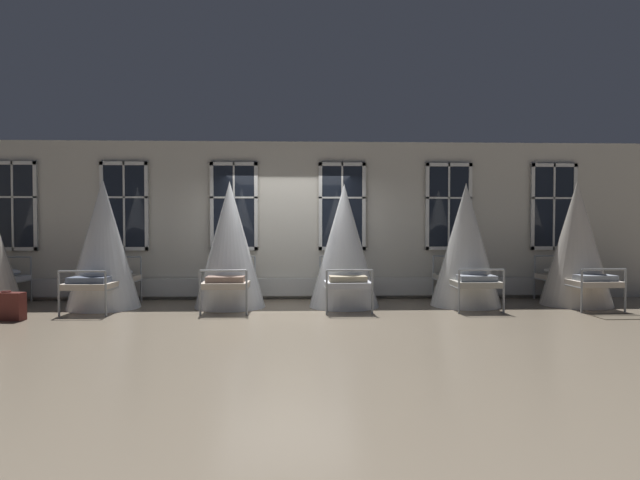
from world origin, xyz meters
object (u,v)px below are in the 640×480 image
(cot_second, at_px, (103,245))
(suitcase_dark, at_px, (7,306))
(cot_fifth, at_px, (466,246))
(cot_fourth, at_px, (344,247))
(cot_sixth, at_px, (576,245))
(cot_third, at_px, (230,246))

(cot_second, height_order, suitcase_dark, cot_second)
(cot_fifth, height_order, suitcase_dark, cot_fifth)
(cot_fourth, relative_size, cot_sixth, 0.97)
(suitcase_dark, bearing_deg, cot_second, 56.86)
(cot_third, bearing_deg, cot_fifth, -90.14)
(cot_third, distance_m, suitcase_dark, 3.70)
(cot_fourth, distance_m, cot_fifth, 2.28)
(cot_sixth, bearing_deg, suitcase_dark, 96.47)
(cot_third, height_order, cot_fifth, cot_third)
(cot_second, xyz_separation_m, cot_fourth, (4.37, 0.03, -0.04))
(cot_fourth, bearing_deg, cot_sixth, -91.09)
(cot_second, relative_size, cot_sixth, 1.01)
(suitcase_dark, bearing_deg, cot_third, 29.20)
(cot_third, xyz_separation_m, suitcase_dark, (-3.36, -1.25, -0.90))
(cot_fourth, height_order, suitcase_dark, cot_fourth)
(cot_fourth, bearing_deg, cot_third, 88.47)
(cot_third, height_order, suitcase_dark, cot_third)
(cot_second, relative_size, cot_fourth, 1.04)
(cot_second, distance_m, cot_fifth, 6.65)
(cot_fourth, xyz_separation_m, suitcase_dark, (-5.46, -1.24, -0.88))
(cot_third, distance_m, cot_sixth, 6.48)
(cot_fifth, distance_m, suitcase_dark, 7.89)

